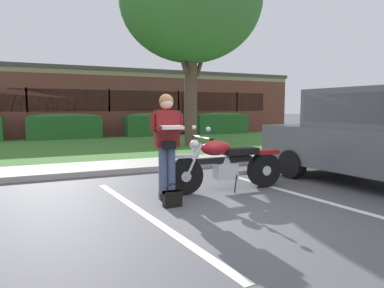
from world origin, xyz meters
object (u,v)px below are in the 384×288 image
rider_person (167,138)px  hedge_center_right (151,124)px  handbag (172,197)px  hedge_center_left (65,126)px  motorcycle (231,164)px  brick_building (96,103)px  shade_tree (191,2)px  hedge_right (221,123)px

rider_person → hedge_center_right: rider_person is taller
handbag → hedge_center_left: (-0.54, 12.48, 0.51)m
handbag → hedge_center_right: (3.66, 12.48, 0.51)m
hedge_center_left → motorcycle: bearing=-80.9°
hedge_center_left → hedge_center_right: size_ratio=1.28×
hedge_center_left → hedge_center_right: same height
handbag → hedge_center_right: bearing=73.7°
brick_building → shade_tree: bearing=-80.3°
shade_tree → hedge_center_right: size_ratio=2.95×
hedge_center_left → brick_building: (2.30, 5.43, 1.16)m
hedge_center_left → hedge_center_right: (4.19, -0.00, -0.00)m
rider_person → hedge_right: 14.35m
hedge_center_right → shade_tree: bearing=-90.7°
rider_person → handbag: size_ratio=4.74×
hedge_right → hedge_center_right: bearing=-180.0°
motorcycle → brick_building: bearing=88.7°
shade_tree → hedge_center_right: (0.07, 5.22, -4.73)m
hedge_center_left → hedge_right: size_ratio=1.07×
brick_building → rider_person: bearing=-95.5°
handbag → rider_person: bearing=79.1°
hedge_right → hedge_center_left: bearing=-180.0°
rider_person → handbag: (-0.08, -0.43, -0.86)m
hedge_right → handbag: bearing=-122.2°
rider_person → hedge_right: rider_person is taller
handbag → hedge_center_right: 13.02m
hedge_center_left → rider_person: bearing=-87.1°
hedge_center_left → handbag: bearing=-87.5°
rider_person → hedge_center_left: (-0.62, 12.06, -0.36)m
hedge_right → brick_building: 8.24m
motorcycle → hedge_center_left: (-1.90, 11.91, 0.17)m
rider_person → shade_tree: 8.84m
rider_person → hedge_center_left: size_ratio=0.51×
rider_person → shade_tree: size_ratio=0.22×
shade_tree → motorcycle: bearing=-108.4°
brick_building → hedge_center_left: bearing=-112.9°
shade_tree → brick_building: size_ratio=0.33×
rider_person → hedge_center_right: (3.57, 12.06, -0.36)m
handbag → shade_tree: (3.59, 7.26, 5.23)m
handbag → brick_building: (1.76, 17.92, 1.66)m
hedge_center_right → hedge_right: bearing=0.0°
hedge_center_right → hedge_right: (4.19, 0.00, 0.00)m
rider_person → hedge_center_left: bearing=92.9°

